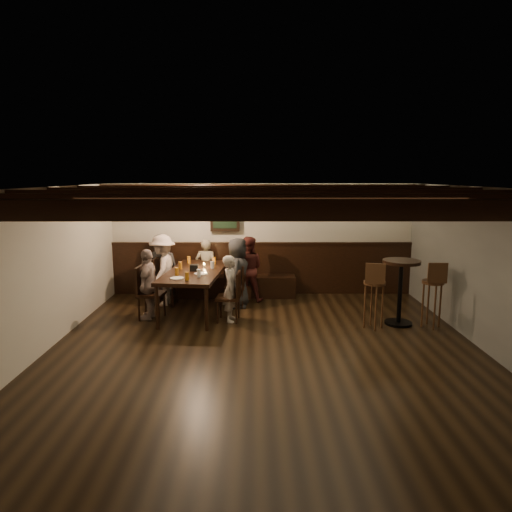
{
  "coord_description": "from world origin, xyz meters",
  "views": [
    {
      "loc": [
        -0.16,
        -6.31,
        2.57
      ],
      "look_at": [
        -0.14,
        1.3,
        1.22
      ],
      "focal_mm": 32.0,
      "sensor_mm": 36.0,
      "label": 1
    }
  ],
  "objects_px": {
    "person_bench_left": "(162,267)",
    "person_bench_centre": "(206,269)",
    "person_right_far": "(231,288)",
    "bar_stool_left": "(374,304)",
    "chair_left_near": "(165,291)",
    "chair_left_far": "(151,303)",
    "person_left_far": "(148,284)",
    "high_top_table": "(401,283)",
    "person_left_near": "(163,270)",
    "chair_right_far": "(229,306)",
    "chair_right_near": "(236,294)",
    "person_bench_right": "(248,269)",
    "dining_table": "(195,274)",
    "bar_stool_right": "(432,303)",
    "person_right_near": "(238,273)"
  },
  "relations": [
    {
      "from": "dining_table",
      "to": "bar_stool_right",
      "type": "height_order",
      "value": "bar_stool_right"
    },
    {
      "from": "chair_right_near",
      "to": "person_right_far",
      "type": "distance_m",
      "value": 0.96
    },
    {
      "from": "person_right_far",
      "to": "bar_stool_left",
      "type": "xyz_separation_m",
      "value": [
        2.44,
        -0.4,
        -0.16
      ]
    },
    {
      "from": "bar_stool_left",
      "to": "chair_right_far",
      "type": "bearing_deg",
      "value": -175.26
    },
    {
      "from": "person_left_far",
      "to": "person_bench_centre",
      "type": "bearing_deg",
      "value": 153.43
    },
    {
      "from": "person_bench_left",
      "to": "person_bench_right",
      "type": "distance_m",
      "value": 1.8
    },
    {
      "from": "chair_left_near",
      "to": "person_bench_centre",
      "type": "distance_m",
      "value": 1.0
    },
    {
      "from": "dining_table",
      "to": "person_bench_centre",
      "type": "bearing_deg",
      "value": 90.0
    },
    {
      "from": "dining_table",
      "to": "chair_left_near",
      "type": "xyz_separation_m",
      "value": [
        -0.67,
        0.52,
        -0.45
      ]
    },
    {
      "from": "chair_right_far",
      "to": "high_top_table",
      "type": "relative_size",
      "value": 0.78
    },
    {
      "from": "bar_stool_right",
      "to": "dining_table",
      "type": "bearing_deg",
      "value": 169.09
    },
    {
      "from": "chair_left_near",
      "to": "chair_right_far",
      "type": "relative_size",
      "value": 1.07
    },
    {
      "from": "person_bench_right",
      "to": "person_right_near",
      "type": "xyz_separation_m",
      "value": [
        -0.19,
        -0.43,
        0.02
      ]
    },
    {
      "from": "chair_left_near",
      "to": "chair_left_far",
      "type": "height_order",
      "value": "chair_left_far"
    },
    {
      "from": "person_right_far",
      "to": "chair_right_near",
      "type": "bearing_deg",
      "value": 2.04
    },
    {
      "from": "person_bench_left",
      "to": "person_left_far",
      "type": "height_order",
      "value": "person_bench_left"
    },
    {
      "from": "chair_left_far",
      "to": "person_bench_left",
      "type": "bearing_deg",
      "value": -172.42
    },
    {
      "from": "person_right_far",
      "to": "bar_stool_left",
      "type": "bearing_deg",
      "value": -93.96
    },
    {
      "from": "chair_left_near",
      "to": "person_bench_centre",
      "type": "bearing_deg",
      "value": 129.8
    },
    {
      "from": "chair_left_near",
      "to": "person_bench_centre",
      "type": "relative_size",
      "value": 0.75
    },
    {
      "from": "dining_table",
      "to": "chair_right_near",
      "type": "height_order",
      "value": "chair_right_near"
    },
    {
      "from": "dining_table",
      "to": "person_left_near",
      "type": "relative_size",
      "value": 1.58
    },
    {
      "from": "chair_left_far",
      "to": "chair_right_near",
      "type": "bearing_deg",
      "value": 122.04
    },
    {
      "from": "chair_right_near",
      "to": "person_right_far",
      "type": "height_order",
      "value": "person_right_far"
    },
    {
      "from": "person_right_far",
      "to": "person_bench_centre",
      "type": "bearing_deg",
      "value": 26.57
    },
    {
      "from": "person_bench_right",
      "to": "person_bench_centre",
      "type": "bearing_deg",
      "value": -9.46
    },
    {
      "from": "person_bench_right",
      "to": "bar_stool_left",
      "type": "relative_size",
      "value": 1.17
    },
    {
      "from": "person_bench_centre",
      "to": "high_top_table",
      "type": "bearing_deg",
      "value": 159.0
    },
    {
      "from": "chair_left_near",
      "to": "person_right_far",
      "type": "distance_m",
      "value": 1.75
    },
    {
      "from": "person_right_near",
      "to": "person_bench_right",
      "type": "bearing_deg",
      "value": -18.43
    },
    {
      "from": "person_bench_left",
      "to": "person_bench_centre",
      "type": "height_order",
      "value": "person_bench_left"
    },
    {
      "from": "person_right_near",
      "to": "person_right_far",
      "type": "relative_size",
      "value": 1.16
    },
    {
      "from": "person_left_near",
      "to": "person_bench_left",
      "type": "bearing_deg",
      "value": -161.57
    },
    {
      "from": "chair_left_near",
      "to": "person_left_near",
      "type": "relative_size",
      "value": 0.67
    },
    {
      "from": "person_bench_right",
      "to": "bar_stool_right",
      "type": "xyz_separation_m",
      "value": [
        3.16,
        -1.68,
        -0.24
      ]
    },
    {
      "from": "bar_stool_right",
      "to": "high_top_table",
      "type": "bearing_deg",
      "value": 163.62
    },
    {
      "from": "person_bench_centre",
      "to": "bar_stool_left",
      "type": "relative_size",
      "value": 1.1
    },
    {
      "from": "person_bench_left",
      "to": "person_right_near",
      "type": "xyz_separation_m",
      "value": [
        1.6,
        -0.61,
        -0.0
      ]
    },
    {
      "from": "chair_right_far",
      "to": "person_bench_right",
      "type": "bearing_deg",
      "value": -7.64
    },
    {
      "from": "person_left_far",
      "to": "person_bench_left",
      "type": "bearing_deg",
      "value": -173.66
    },
    {
      "from": "chair_left_far",
      "to": "high_top_table",
      "type": "xyz_separation_m",
      "value": [
        4.4,
        -0.34,
        0.45
      ]
    },
    {
      "from": "person_bench_centre",
      "to": "high_top_table",
      "type": "relative_size",
      "value": 1.11
    },
    {
      "from": "chair_right_near",
      "to": "bar_stool_left",
      "type": "distance_m",
      "value": 2.72
    },
    {
      "from": "chair_left_far",
      "to": "person_left_far",
      "type": "height_order",
      "value": "person_left_far"
    },
    {
      "from": "chair_left_near",
      "to": "chair_right_near",
      "type": "relative_size",
      "value": 1.12
    },
    {
      "from": "chair_left_near",
      "to": "person_bench_right",
      "type": "distance_m",
      "value": 1.72
    },
    {
      "from": "chair_right_far",
      "to": "person_bench_left",
      "type": "xyz_separation_m",
      "value": [
        -1.48,
        1.5,
        0.42
      ]
    },
    {
      "from": "person_bench_left",
      "to": "person_right_far",
      "type": "distance_m",
      "value": 2.13
    },
    {
      "from": "person_bench_centre",
      "to": "chair_right_far",
      "type": "bearing_deg",
      "value": 115.6
    },
    {
      "from": "chair_left_far",
      "to": "chair_left_near",
      "type": "bearing_deg",
      "value": 179.98
    }
  ]
}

